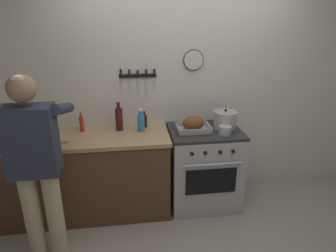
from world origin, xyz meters
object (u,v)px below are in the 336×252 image
(saucepan, at_px, (225,130))
(bottle_olive_oil, at_px, (42,123))
(stove, at_px, (203,167))
(bottle_wine_red, at_px, (119,119))
(bottle_vinegar, at_px, (55,126))
(stock_pot, at_px, (225,120))
(bottle_dish_soap, at_px, (141,122))
(roasting_pan, at_px, (193,125))
(cutting_board, at_px, (51,138))
(bottle_hot_sauce, at_px, (82,124))
(person_cook, at_px, (36,162))
(bottle_soy_sauce, at_px, (144,121))

(saucepan, distance_m, bottle_olive_oil, 1.88)
(stove, bearing_deg, bottle_wine_red, 172.63)
(saucepan, xyz_separation_m, bottle_vinegar, (-1.71, 0.20, 0.06))
(stock_pot, xyz_separation_m, bottle_dish_soap, (-0.91, 0.02, 0.01))
(stove, height_order, stock_pot, stock_pot)
(roasting_pan, distance_m, cutting_board, 1.44)
(bottle_wine_red, relative_size, bottle_hot_sauce, 1.48)
(roasting_pan, bearing_deg, cutting_board, -178.72)
(person_cook, relative_size, bottle_soy_sauce, 9.37)
(bottle_vinegar, bearing_deg, bottle_dish_soap, 0.79)
(person_cook, xyz_separation_m, roasting_pan, (1.42, 0.62, 0.02))
(saucepan, height_order, bottle_soy_sauce, bottle_soy_sauce)
(saucepan, xyz_separation_m, bottle_dish_soap, (-0.85, 0.21, 0.06))
(bottle_soy_sauce, distance_m, bottle_olive_oil, 1.06)
(roasting_pan, relative_size, bottle_soy_sauce, 1.99)
(stove, bearing_deg, bottle_hot_sauce, 174.18)
(bottle_soy_sauce, xyz_separation_m, bottle_hot_sauce, (-0.66, -0.05, 0.01))
(person_cook, distance_m, bottle_vinegar, 0.69)
(stove, xyz_separation_m, cutting_board, (-1.58, -0.05, 0.46))
(stock_pot, relative_size, bottle_dish_soap, 1.07)
(bottle_vinegar, bearing_deg, cutting_board, -106.71)
(person_cook, relative_size, bottle_hot_sauce, 7.96)
(bottle_vinegar, bearing_deg, roasting_pan, -2.73)
(bottle_soy_sauce, height_order, bottle_vinegar, bottle_vinegar)
(bottle_wine_red, bearing_deg, bottle_vinegar, -173.71)
(cutting_board, relative_size, bottle_soy_sauce, 2.03)
(bottle_soy_sauce, bearing_deg, bottle_wine_red, -166.43)
(bottle_olive_oil, xyz_separation_m, bottle_vinegar, (0.15, -0.07, -0.01))
(stock_pot, height_order, bottle_soy_sauce, stock_pot)
(roasting_pan, bearing_deg, bottle_dish_soap, 171.74)
(roasting_pan, height_order, bottle_hot_sauce, bottle_hot_sauce)
(person_cook, height_order, bottle_olive_oil, person_cook)
(person_cook, distance_m, saucepan, 1.80)
(cutting_board, bearing_deg, bottle_wine_red, 14.29)
(bottle_olive_oil, bearing_deg, cutting_board, -54.96)
(cutting_board, height_order, bottle_soy_sauce, bottle_soy_sauce)
(bottle_hot_sauce, bearing_deg, bottle_wine_red, -2.19)
(person_cook, xyz_separation_m, bottle_hot_sauce, (0.26, 0.77, 0.03))
(stove, height_order, bottle_dish_soap, bottle_dish_soap)
(bottle_olive_oil, bearing_deg, stock_pot, -2.48)
(saucepan, xyz_separation_m, cutting_board, (-1.74, 0.10, -0.03))
(stock_pot, xyz_separation_m, bottle_olive_oil, (-1.92, 0.08, 0.02))
(saucepan, relative_size, cutting_board, 0.37)
(cutting_board, height_order, bottle_dish_soap, bottle_dish_soap)
(cutting_board, distance_m, bottle_wine_red, 0.70)
(bottle_vinegar, bearing_deg, person_cook, -91.12)
(bottle_soy_sauce, relative_size, bottle_dish_soap, 0.74)
(roasting_pan, relative_size, bottle_hot_sauce, 1.69)
(bottle_olive_oil, bearing_deg, stove, -4.07)
(person_cook, bearing_deg, bottle_olive_oil, 5.18)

